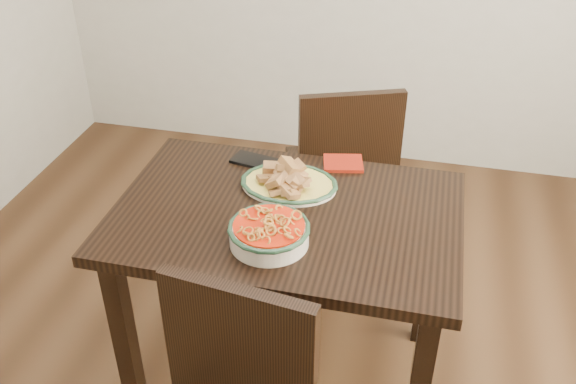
% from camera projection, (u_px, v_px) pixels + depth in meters
% --- Properties ---
extents(floor, '(3.50, 3.50, 0.00)m').
position_uv_depth(floor, '(296.00, 377.00, 2.43)').
color(floor, '#341F10').
rests_on(floor, ground).
extents(dining_table, '(1.10, 0.74, 0.75)m').
position_uv_depth(dining_table, '(287.00, 238.00, 2.11)').
color(dining_table, black).
rests_on(dining_table, ground).
extents(chair_far, '(0.54, 0.54, 0.89)m').
position_uv_depth(chair_far, '(343.00, 166.00, 2.76)').
color(chair_far, black).
rests_on(chair_far, ground).
extents(fish_plate, '(0.32, 0.25, 0.11)m').
position_uv_depth(fish_plate, '(289.00, 176.00, 2.14)').
color(fish_plate, white).
rests_on(fish_plate, dining_table).
extents(noodle_bowl, '(0.25, 0.25, 0.08)m').
position_uv_depth(noodle_bowl, '(269.00, 231.00, 1.88)').
color(noodle_bowl, beige).
rests_on(noodle_bowl, dining_table).
extents(smartphone, '(0.18, 0.12, 0.01)m').
position_uv_depth(smartphone, '(255.00, 161.00, 2.30)').
color(smartphone, black).
rests_on(smartphone, dining_table).
extents(napkin, '(0.16, 0.14, 0.01)m').
position_uv_depth(napkin, '(343.00, 163.00, 2.28)').
color(napkin, maroon).
rests_on(napkin, dining_table).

